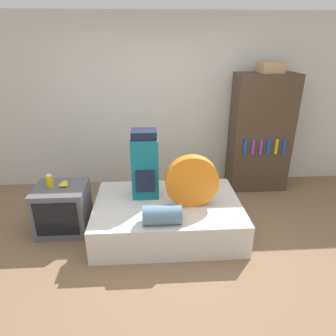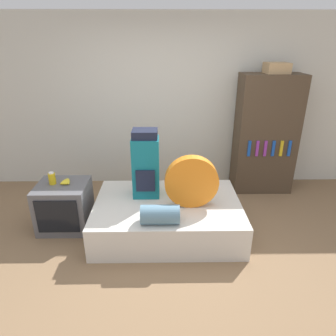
# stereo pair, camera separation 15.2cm
# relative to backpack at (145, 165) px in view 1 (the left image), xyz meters

# --- Properties ---
(ground_plane) EXTENTS (16.00, 16.00, 0.00)m
(ground_plane) POSITION_rel_backpack_xyz_m (0.27, -0.73, -0.82)
(ground_plane) COLOR #846647
(wall_back) EXTENTS (8.00, 0.05, 2.60)m
(wall_back) POSITION_rel_backpack_xyz_m (0.27, 1.28, 0.48)
(wall_back) COLOR silver
(wall_back) RESTS_ON ground_plane
(bed) EXTENTS (1.76, 1.21, 0.41)m
(bed) POSITION_rel_backpack_xyz_m (0.26, -0.19, -0.62)
(bed) COLOR silver
(bed) RESTS_ON ground_plane
(backpack) EXTENTS (0.32, 0.30, 0.85)m
(backpack) POSITION_rel_backpack_xyz_m (0.00, 0.00, 0.00)
(backpack) COLOR #14707F
(backpack) RESTS_ON bed
(tent_bag) EXTENTS (0.62, 0.13, 0.62)m
(tent_bag) POSITION_rel_backpack_xyz_m (0.54, -0.27, -0.10)
(tent_bag) COLOR orange
(tent_bag) RESTS_ON bed
(sleeping_roll) EXTENTS (0.42, 0.21, 0.21)m
(sleeping_roll) POSITION_rel_backpack_xyz_m (0.18, -0.64, -0.31)
(sleeping_roll) COLOR #5B849E
(sleeping_roll) RESTS_ON bed
(television) EXTENTS (0.62, 0.57, 0.59)m
(television) POSITION_rel_backpack_xyz_m (-1.03, -0.08, -0.52)
(television) COLOR #5B5B60
(television) RESTS_ON ground_plane
(canister) EXTENTS (0.08, 0.08, 0.16)m
(canister) POSITION_rel_backpack_xyz_m (-1.14, -0.05, -0.15)
(canister) COLOR gold
(canister) RESTS_ON television
(banana_bunch) EXTENTS (0.13, 0.17, 0.04)m
(banana_bunch) POSITION_rel_backpack_xyz_m (-0.99, -0.02, -0.21)
(banana_bunch) COLOR yellow
(banana_bunch) RESTS_ON television
(bookshelf) EXTENTS (0.88, 0.46, 1.78)m
(bookshelf) POSITION_rel_backpack_xyz_m (1.76, 0.96, 0.07)
(bookshelf) COLOR #473828
(bookshelf) RESTS_ON ground_plane
(cardboard_box) EXTENTS (0.31, 0.31, 0.14)m
(cardboard_box) POSITION_rel_backpack_xyz_m (1.80, 0.98, 1.04)
(cardboard_box) COLOR tan
(cardboard_box) RESTS_ON bookshelf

